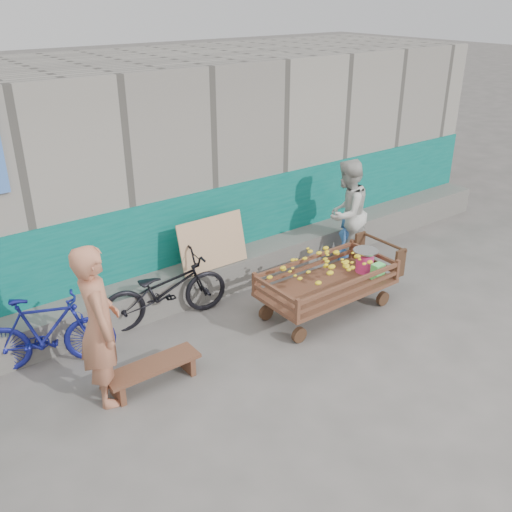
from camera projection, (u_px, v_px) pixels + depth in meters
ground at (303, 383)px, 6.19m from camera, size 80.00×80.00×0.00m
building_wall at (128, 167)px, 8.49m from camera, size 12.00×3.50×3.00m
banana_cart at (326, 275)px, 7.29m from camera, size 1.95×0.89×0.83m
bench at (153, 370)px, 6.09m from camera, size 1.04×0.31×0.26m
vendor_man at (99, 325)px, 5.62m from camera, size 0.55×0.71×1.74m
woman at (346, 213)px, 8.54m from camera, size 0.95×0.83×1.65m
child at (348, 239)px, 8.66m from camera, size 0.49×0.42×0.86m
bicycle_dark at (165, 290)px, 7.19m from camera, size 1.73×0.81×0.87m
bicycle_blue at (46, 332)px, 6.28m from camera, size 1.53×0.96×0.89m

